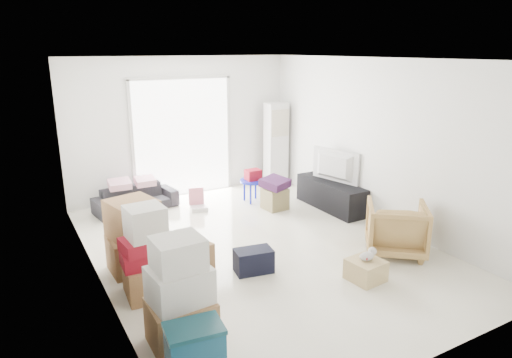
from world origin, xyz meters
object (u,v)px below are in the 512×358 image
object	(u,v)px
ottoman	(275,199)
wood_crate	(366,270)
armchair	(396,226)
kids_table	(253,179)
tv_console	(331,195)
storage_bins	(195,355)
television	(332,178)
sofa	(135,195)
ac_tower	(276,144)

from	to	relation	value
ottoman	wood_crate	xyz separation A→B (m)	(-0.41, -2.84, -0.06)
armchair	kids_table	size ratio (longest dim) A/B	1.30
tv_console	kids_table	xyz separation A→B (m)	(-1.05, 1.04, 0.19)
storage_bins	kids_table	world-z (taller)	kids_table
armchair	storage_bins	distance (m)	3.67
tv_console	armchair	size ratio (longest dim) A/B	1.85
armchair	kids_table	world-z (taller)	armchair
television	wood_crate	xyz separation A→B (m)	(-1.32, -2.36, -0.44)
television	sofa	distance (m)	3.56
ac_tower	storage_bins	xyz separation A→B (m)	(-3.85, -4.85, -0.59)
kids_table	wood_crate	distance (m)	3.43
ottoman	kids_table	xyz separation A→B (m)	(-0.14, 0.56, 0.25)
kids_table	wood_crate	world-z (taller)	kids_table
television	wood_crate	distance (m)	2.74
ac_tower	wood_crate	world-z (taller)	ac_tower
ac_tower	wood_crate	distance (m)	4.43
ottoman	tv_console	bearing A→B (deg)	-27.92
sofa	kids_table	size ratio (longest dim) A/B	2.33
television	sofa	bearing A→B (deg)	48.38
armchair	storage_bins	bearing A→B (deg)	56.72
television	storage_bins	world-z (taller)	television
sofa	armchair	size ratio (longest dim) A/B	1.79
tv_console	ottoman	xyz separation A→B (m)	(-0.91, 0.48, -0.06)
television	sofa	size ratio (longest dim) A/B	0.68
ac_tower	tv_console	size ratio (longest dim) A/B	1.15
sofa	kids_table	world-z (taller)	kids_table
storage_bins	kids_table	distance (m)	4.97
sofa	wood_crate	bearing A→B (deg)	-73.47
ac_tower	ottoman	bearing A→B (deg)	-122.48
television	kids_table	distance (m)	1.48
ac_tower	wood_crate	size ratio (longest dim) A/B	4.32
ottoman	television	bearing A→B (deg)	-27.92
tv_console	wood_crate	xyz separation A→B (m)	(-1.32, -2.36, -0.12)
ac_tower	sofa	size ratio (longest dim) A/B	1.19
tv_console	ac_tower	bearing A→B (deg)	91.57
television	armchair	size ratio (longest dim) A/B	1.22
tv_console	sofa	xyz separation A→B (m)	(-3.13, 1.67, 0.03)
ac_tower	ottoman	distance (m)	1.73
ac_tower	kids_table	size ratio (longest dim) A/B	2.77
ac_tower	ottoman	size ratio (longest dim) A/B	4.51
ac_tower	television	xyz separation A→B (m)	(0.05, -1.82, -0.30)
armchair	wood_crate	xyz separation A→B (m)	(-0.92, -0.40, -0.28)
television	kids_table	bearing A→B (deg)	31.56
ac_tower	storage_bins	distance (m)	6.22
kids_table	tv_console	bearing A→B (deg)	-44.96
tv_console	armchair	distance (m)	2.00
sofa	storage_bins	bearing A→B (deg)	-106.99
ac_tower	tv_console	bearing A→B (deg)	-88.43
television	ottoman	xyz separation A→B (m)	(-0.91, 0.48, -0.38)
tv_console	kids_table	world-z (taller)	kids_table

